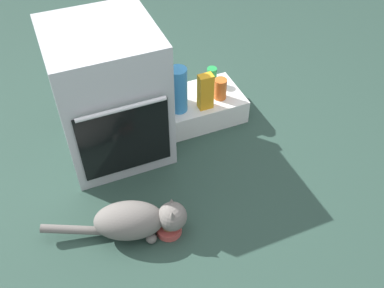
# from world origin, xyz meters

# --- Properties ---
(ground) EXTENTS (8.00, 8.00, 0.00)m
(ground) POSITION_xyz_m (0.00, 0.00, 0.00)
(ground) COLOR #284238
(oven) EXTENTS (0.58, 0.64, 0.80)m
(oven) POSITION_xyz_m (-0.02, 0.43, 0.40)
(oven) COLOR #B7BABF
(oven) RESTS_ON ground
(pantry_cabinet) EXTENTS (0.52, 0.37, 0.16)m
(pantry_cabinet) POSITION_xyz_m (0.58, 0.48, 0.08)
(pantry_cabinet) COLOR white
(pantry_cabinet) RESTS_ON ground
(food_bowl) EXTENTS (0.13, 0.13, 0.07)m
(food_bowl) POSITION_xyz_m (0.06, -0.31, 0.03)
(food_bowl) COLOR #C64C47
(food_bowl) RESTS_ON ground
(cat) EXTENTS (0.71, 0.32, 0.22)m
(cat) POSITION_xyz_m (-0.10, -0.25, 0.12)
(cat) COLOR slate
(cat) RESTS_ON ground
(juice_carton) EXTENTS (0.09, 0.06, 0.24)m
(juice_carton) POSITION_xyz_m (0.56, 0.37, 0.28)
(juice_carton) COLOR orange
(juice_carton) RESTS_ON pantry_cabinet
(water_bottle) EXTENTS (0.11, 0.11, 0.30)m
(water_bottle) POSITION_xyz_m (0.40, 0.42, 0.31)
(water_bottle) COLOR #388CD1
(water_bottle) RESTS_ON pantry_cabinet
(soda_can) EXTENTS (0.07, 0.07, 0.12)m
(soda_can) POSITION_xyz_m (0.70, 0.58, 0.22)
(soda_can) COLOR green
(soda_can) RESTS_ON pantry_cabinet
(sauce_jar) EXTENTS (0.08, 0.08, 0.14)m
(sauce_jar) POSITION_xyz_m (0.69, 0.42, 0.23)
(sauce_jar) COLOR #D16023
(sauce_jar) RESTS_ON pantry_cabinet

